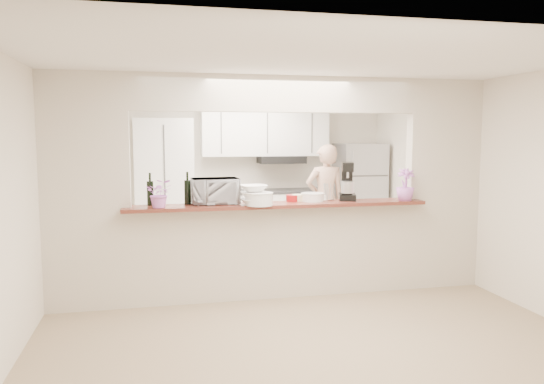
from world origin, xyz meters
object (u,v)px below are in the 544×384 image
object	(u,v)px
toaster_oven	(215,191)
person	(325,200)
stand_mixer	(347,183)
refrigerator	(359,194)

from	to	relation	value
toaster_oven	person	xyz separation A→B (m)	(1.90, 1.87, -0.38)
toaster_oven	stand_mixer	size ratio (longest dim) A/B	1.15
refrigerator	stand_mixer	bearing A→B (deg)	-114.81
refrigerator	stand_mixer	xyz separation A→B (m)	(-1.20, -2.59, 0.44)
refrigerator	person	world-z (taller)	refrigerator
toaster_oven	stand_mixer	distance (m)	1.56
refrigerator	person	distance (m)	1.12
stand_mixer	person	size ratio (longest dim) A/B	0.26
toaster_oven	stand_mixer	world-z (taller)	stand_mixer
stand_mixer	toaster_oven	bearing A→B (deg)	-179.47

